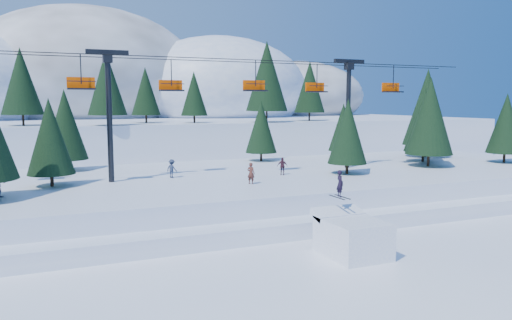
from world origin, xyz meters
name	(u,v)px	position (x,y,z in m)	size (l,w,h in m)	color
ground	(329,266)	(0.00, 0.00, 0.00)	(160.00, 160.00, 0.00)	white
mid_shelf	(219,190)	(0.00, 18.00, 1.25)	(70.00, 22.00, 2.50)	white
berm	(267,223)	(0.00, 8.00, 0.55)	(70.00, 6.00, 1.10)	white
mountain_ridge	(93,97)	(-5.07, 73.35, 9.64)	(119.00, 60.95, 26.46)	white
jump_kicker	(352,236)	(2.23, 1.18, 1.15)	(3.10, 4.34, 4.77)	white
chairlift	(233,96)	(1.33, 18.05, 9.32)	(46.00, 3.21, 10.28)	black
conifer_stand	(247,120)	(2.93, 18.89, 7.18)	(62.25, 17.18, 10.04)	black
distant_skiers	(193,169)	(-2.76, 16.57, 3.34)	(33.51, 9.41, 1.87)	#253D40
banner_near	(352,227)	(4.68, 4.76, 0.54)	(2.71, 0.97, 0.90)	black
banner_far	(380,218)	(8.10, 6.28, 0.54)	(2.72, 0.93, 0.90)	black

